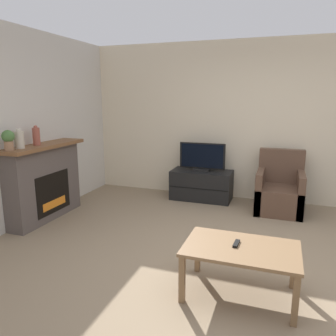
# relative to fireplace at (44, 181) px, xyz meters

# --- Properties ---
(ground_plane) EXTENTS (24.00, 24.00, 0.00)m
(ground_plane) POSITION_rel_fireplace_xyz_m (2.90, -0.54, -0.57)
(ground_plane) COLOR #89755B
(wall_back) EXTENTS (12.00, 0.06, 2.70)m
(wall_back) POSITION_rel_fireplace_xyz_m (2.90, 2.00, 0.78)
(wall_back) COLOR beige
(wall_back) RESTS_ON ground
(fireplace) EXTENTS (0.41, 1.41, 1.11)m
(fireplace) POSITION_rel_fireplace_xyz_m (0.00, 0.00, 0.00)
(fireplace) COLOR #564C47
(fireplace) RESTS_ON ground
(mantel_vase_left) EXTENTS (0.12, 0.12, 0.27)m
(mantel_vase_left) POSITION_rel_fireplace_xyz_m (0.02, -0.42, 0.67)
(mantel_vase_left) COLOR beige
(mantel_vase_left) RESTS_ON fireplace
(mantel_vase_centre_left) EXTENTS (0.10, 0.10, 0.28)m
(mantel_vase_centre_left) POSITION_rel_fireplace_xyz_m (0.02, -0.11, 0.67)
(mantel_vase_centre_left) COLOR #994C3D
(mantel_vase_centre_left) RESTS_ON fireplace
(potted_plant) EXTENTS (0.15, 0.15, 0.26)m
(potted_plant) POSITION_rel_fireplace_xyz_m (0.02, -0.60, 0.69)
(potted_plant) COLOR #936B4C
(potted_plant) RESTS_ON fireplace
(tv_stand) EXTENTS (1.04, 0.52, 0.51)m
(tv_stand) POSITION_rel_fireplace_xyz_m (1.95, 1.67, -0.31)
(tv_stand) COLOR black
(tv_stand) RESTS_ON ground
(tv) EXTENTS (0.79, 0.18, 0.49)m
(tv) POSITION_rel_fireplace_xyz_m (1.95, 1.67, 0.17)
(tv) COLOR black
(tv) RESTS_ON tv_stand
(armchair) EXTENTS (0.70, 0.76, 0.95)m
(armchair) POSITION_rel_fireplace_xyz_m (3.25, 1.49, -0.26)
(armchair) COLOR brown
(armchair) RESTS_ON ground
(coffee_table) EXTENTS (1.00, 0.64, 0.47)m
(coffee_table) POSITION_rel_fireplace_xyz_m (2.95, -1.01, -0.16)
(coffee_table) COLOR brown
(coffee_table) RESTS_ON ground
(remote) EXTENTS (0.05, 0.15, 0.02)m
(remote) POSITION_rel_fireplace_xyz_m (2.90, -0.98, -0.09)
(remote) COLOR black
(remote) RESTS_ON coffee_table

